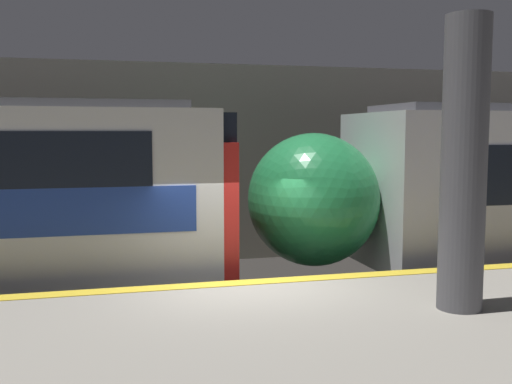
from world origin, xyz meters
The scene contains 3 objects.
ground_plane centered at (0.00, 0.00, 0.00)m, with size 120.00×120.00×0.00m, color #282623.
station_rear_barrier centered at (0.00, 6.59, 2.49)m, with size 50.00×0.15×4.98m.
support_pillar_near centered at (2.26, -2.02, 2.89)m, with size 0.54×0.54×3.55m.
Camera 1 is at (-1.93, -8.38, 3.28)m, focal length 42.00 mm.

